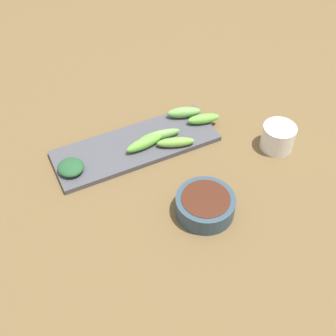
% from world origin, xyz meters
% --- Properties ---
extents(tabletop, '(2.10, 2.10, 0.02)m').
position_xyz_m(tabletop, '(0.00, 0.00, 0.01)').
color(tabletop, brown).
rests_on(tabletop, ground).
extents(sauce_bowl, '(0.12, 0.12, 0.04)m').
position_xyz_m(sauce_bowl, '(-0.12, -0.03, 0.04)').
color(sauce_bowl, '#304554').
rests_on(sauce_bowl, tabletop).
extents(serving_plate, '(0.13, 0.38, 0.01)m').
position_xyz_m(serving_plate, '(0.11, 0.02, 0.03)').
color(serving_plate, '#494A52').
rests_on(serving_plate, tabletop).
extents(broccoli_stalk_0, '(0.03, 0.10, 0.02)m').
position_xyz_m(broccoli_stalk_0, '(0.10, -0.03, 0.04)').
color(broccoli_stalk_0, '#6F9E50').
rests_on(broccoli_stalk_0, serving_plate).
extents(broccoli_stalk_1, '(0.04, 0.10, 0.03)m').
position_xyz_m(broccoli_stalk_1, '(0.09, 0.01, 0.04)').
color(broccoli_stalk_1, '#66B63E').
rests_on(broccoli_stalk_1, serving_plate).
extents(broccoli_stalk_2, '(0.05, 0.09, 0.02)m').
position_xyz_m(broccoli_stalk_2, '(0.06, -0.06, 0.04)').
color(broccoli_stalk_2, '#6EA43F').
rests_on(broccoli_stalk_2, serving_plate).
extents(broccoli_stalk_3, '(0.04, 0.08, 0.02)m').
position_xyz_m(broccoli_stalk_3, '(0.11, -0.15, 0.04)').
color(broccoli_stalk_3, '#67B63E').
rests_on(broccoli_stalk_3, serving_plate).
extents(broccoli_stalk_4, '(0.05, 0.09, 0.03)m').
position_xyz_m(broccoli_stalk_4, '(0.15, -0.12, 0.04)').
color(broccoli_stalk_4, '#72B054').
rests_on(broccoli_stalk_4, serving_plate).
extents(broccoli_leafy_5, '(0.07, 0.07, 0.02)m').
position_xyz_m(broccoli_leafy_5, '(0.09, 0.18, 0.04)').
color(broccoli_leafy_5, '#24522F').
rests_on(broccoli_leafy_5, serving_plate).
extents(tea_cup, '(0.07, 0.07, 0.06)m').
position_xyz_m(tea_cup, '(-0.03, -0.27, 0.05)').
color(tea_cup, white).
rests_on(tea_cup, tabletop).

